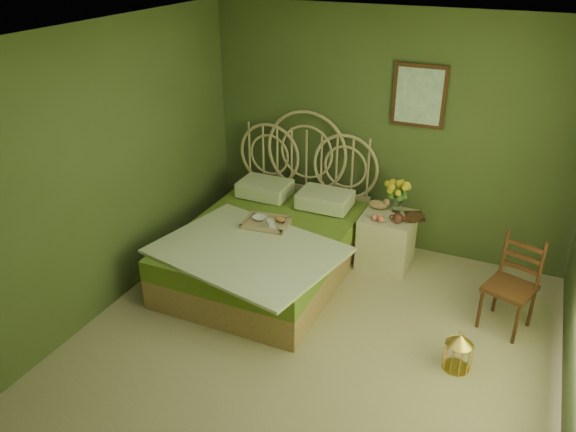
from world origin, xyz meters
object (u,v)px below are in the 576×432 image
at_px(bed, 268,244).
at_px(chair, 512,277).
at_px(nightstand, 388,234).
at_px(birdcage, 458,352).

relative_size(bed, chair, 2.69).
bearing_deg(chair, nightstand, 174.65).
bearing_deg(chair, bed, -159.29).
bearing_deg(bed, birdcage, -19.28).
bearing_deg(birdcage, bed, 160.72).
distance_m(bed, nightstand, 1.27).
xyz_separation_m(bed, birdcage, (2.07, -0.73, -0.16)).
xyz_separation_m(bed, nightstand, (1.09, 0.65, 0.04)).
bearing_deg(bed, chair, 2.03).
relative_size(chair, birdcage, 2.60).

